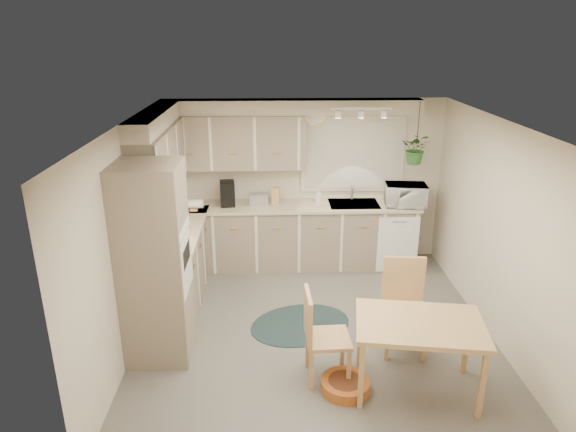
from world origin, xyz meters
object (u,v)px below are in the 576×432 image
object	(u,v)px
dining_table	(417,356)
microwave	(406,193)
chair_back	(405,309)
chair_left	(328,336)
pet_bed	(345,385)
braided_rug	(300,324)

from	to	relation	value
dining_table	microwave	world-z (taller)	microwave
chair_back	microwave	distance (m)	2.25
dining_table	chair_left	size ratio (longest dim) A/B	1.24
dining_table	pet_bed	bearing A→B (deg)	-179.90
dining_table	pet_bed	distance (m)	0.74
chair_left	pet_bed	world-z (taller)	chair_left
microwave	dining_table	bearing A→B (deg)	-94.87
dining_table	braided_rug	xyz separation A→B (m)	(-1.04, 1.18, -0.37)
dining_table	microwave	xyz separation A→B (m)	(0.52, 2.76, 0.76)
chair_back	braided_rug	size ratio (longest dim) A/B	0.84
chair_back	dining_table	bearing A→B (deg)	91.68
chair_left	chair_back	distance (m)	0.97
chair_back	chair_left	bearing A→B (deg)	32.21
braided_rug	pet_bed	world-z (taller)	pet_bed
chair_left	pet_bed	bearing A→B (deg)	33.26
braided_rug	dining_table	bearing A→B (deg)	-48.60
dining_table	chair_left	bearing A→B (deg)	165.66
chair_back	microwave	bearing A→B (deg)	-97.89
chair_left	braided_rug	xyz separation A→B (m)	(-0.22, 0.97, -0.47)
dining_table	chair_back	distance (m)	0.67
chair_back	microwave	size ratio (longest dim) A/B	1.78
chair_left	chair_back	world-z (taller)	chair_back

